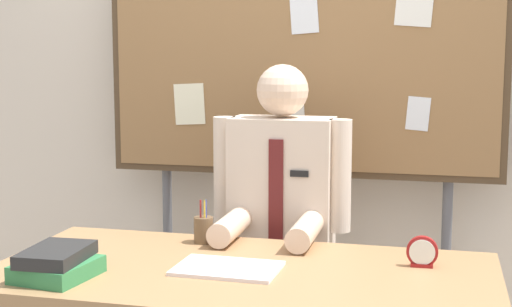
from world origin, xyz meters
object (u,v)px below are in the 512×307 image
open_notebook (227,268)px  book_stack (57,263)px  desk_clock (422,253)px  pen_holder (204,229)px  bulletin_board (301,67)px  desk (242,296)px  person (281,250)px

open_notebook → book_stack: bearing=-157.2°
book_stack → desk_clock: size_ratio=2.56×
desk_clock → pen_holder: bearing=171.4°
bulletin_board → desk_clock: 1.14m
desk → bulletin_board: bulletin_board is taller
person → desk_clock: size_ratio=13.61×
desk → pen_holder: (-0.22, 0.29, 0.14)m
person → bulletin_board: 0.82m
person → book_stack: bearing=-122.8°
book_stack → open_notebook: 0.53m
desk → book_stack: 0.59m
desk → bulletin_board: (0.00, 0.98, 0.71)m
bulletin_board → open_notebook: bulletin_board is taller
bulletin_board → desk_clock: bearing=-55.5°
desk → person: (0.00, 0.60, -0.01)m
person → book_stack: size_ratio=5.33×
book_stack → open_notebook: book_stack is taller
desk → book_stack: (-0.53, -0.22, 0.13)m
person → bulletin_board: bulletin_board is taller
bulletin_board → desk_clock: size_ratio=18.60×
open_notebook → pen_holder: 0.36m
open_notebook → desk: bearing=24.9°
desk → person: bearing=90.0°
bulletin_board → desk_clock: (0.56, -0.81, -0.58)m
desk_clock → pen_holder: 0.79m
book_stack → pen_holder: 0.60m
desk → pen_holder: bearing=127.7°
pen_holder → desk: bearing=-52.3°
person → bulletin_board: size_ratio=0.73×
open_notebook → desk_clock: size_ratio=3.25×
desk → book_stack: size_ratio=6.24×
bulletin_board → pen_holder: size_ratio=11.74×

